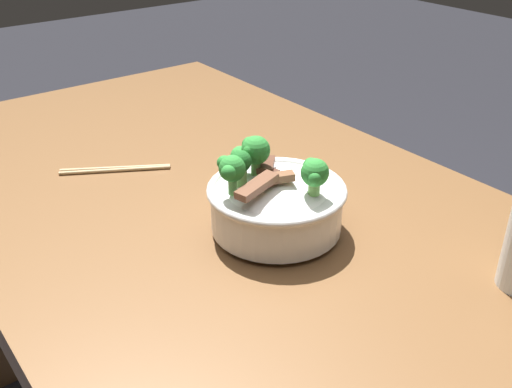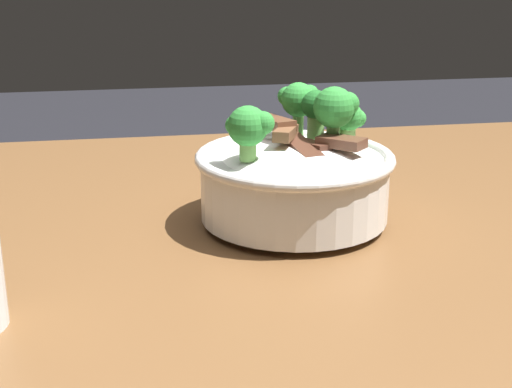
% 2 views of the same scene
% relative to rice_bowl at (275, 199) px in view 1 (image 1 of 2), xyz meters
% --- Properties ---
extents(dining_table, '(1.48, 0.83, 0.77)m').
position_rel_rice_bowl_xyz_m(dining_table, '(0.14, 0.01, -0.17)').
color(dining_table, brown).
rests_on(dining_table, ground).
extents(rice_bowl, '(0.22, 0.22, 0.15)m').
position_rel_rice_bowl_xyz_m(rice_bowl, '(0.00, 0.00, 0.00)').
color(rice_bowl, white).
rests_on(rice_bowl, dining_table).
extents(chopsticks_pair, '(0.12, 0.19, 0.01)m').
position_rel_rice_bowl_xyz_m(chopsticks_pair, '(0.35, 0.11, -0.06)').
color(chopsticks_pair, tan).
rests_on(chopsticks_pair, dining_table).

